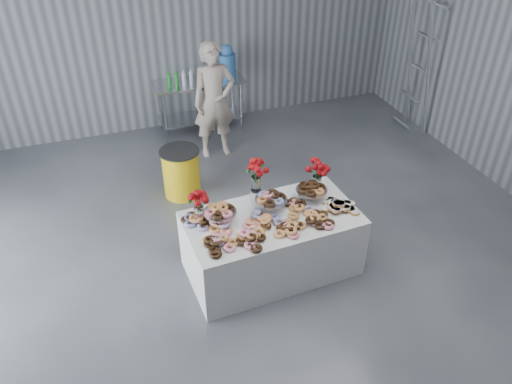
% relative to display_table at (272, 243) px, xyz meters
% --- Properties ---
extents(ground, '(9.00, 9.00, 0.00)m').
position_rel_display_table_xyz_m(ground, '(-0.24, -0.45, -0.38)').
color(ground, '#383B40').
rests_on(ground, ground).
extents(room_walls, '(8.04, 9.04, 4.02)m').
position_rel_display_table_xyz_m(room_walls, '(-0.51, -0.38, 2.26)').
color(room_walls, gray).
rests_on(room_walls, ground).
extents(display_table, '(1.95, 1.10, 0.75)m').
position_rel_display_table_xyz_m(display_table, '(0.00, 0.00, 0.00)').
color(display_table, white).
rests_on(display_table, ground).
extents(prep_table, '(1.50, 0.60, 0.90)m').
position_rel_display_table_xyz_m(prep_table, '(0.10, 3.65, 0.24)').
color(prep_table, silver).
rests_on(prep_table, ground).
extents(donut_mounds, '(1.84, 0.89, 0.09)m').
position_rel_display_table_xyz_m(donut_mounds, '(0.00, -0.05, 0.42)').
color(donut_mounds, '#DDA550').
rests_on(donut_mounds, display_table).
extents(cake_stand_left, '(0.36, 0.36, 0.17)m').
position_rel_display_table_xyz_m(cake_stand_left, '(-0.56, 0.12, 0.52)').
color(cake_stand_left, silver).
rests_on(cake_stand_left, display_table).
extents(cake_stand_mid, '(0.36, 0.36, 0.17)m').
position_rel_display_table_xyz_m(cake_stand_mid, '(0.04, 0.15, 0.52)').
color(cake_stand_mid, silver).
rests_on(cake_stand_mid, display_table).
extents(cake_stand_right, '(0.36, 0.36, 0.17)m').
position_rel_display_table_xyz_m(cake_stand_right, '(0.54, 0.18, 0.52)').
color(cake_stand_right, silver).
rests_on(cake_stand_right, display_table).
extents(danish_pile, '(0.48, 0.48, 0.11)m').
position_rel_display_table_xyz_m(danish_pile, '(0.76, -0.11, 0.43)').
color(danish_pile, silver).
rests_on(danish_pile, display_table).
extents(bouquet_left, '(0.26, 0.26, 0.42)m').
position_rel_display_table_xyz_m(bouquet_left, '(-0.76, 0.21, 0.67)').
color(bouquet_left, white).
rests_on(bouquet_left, display_table).
extents(bouquet_right, '(0.26, 0.26, 0.42)m').
position_rel_display_table_xyz_m(bouquet_right, '(0.68, 0.34, 0.67)').
color(bouquet_right, white).
rests_on(bouquet_right, display_table).
extents(bouquet_center, '(0.26, 0.26, 0.57)m').
position_rel_display_table_xyz_m(bouquet_center, '(-0.07, 0.35, 0.75)').
color(bouquet_center, silver).
rests_on(bouquet_center, display_table).
extents(water_jug, '(0.28, 0.28, 0.55)m').
position_rel_display_table_xyz_m(water_jug, '(0.60, 3.65, 0.77)').
color(water_jug, '#3B7CCB').
rests_on(water_jug, prep_table).
extents(drink_bottles, '(0.54, 0.08, 0.27)m').
position_rel_display_table_xyz_m(drink_bottles, '(-0.22, 3.55, 0.66)').
color(drink_bottles, '#268C33').
rests_on(drink_bottles, prep_table).
extents(person, '(0.66, 0.44, 1.80)m').
position_rel_display_table_xyz_m(person, '(0.13, 2.81, 0.53)').
color(person, '#CC8C93').
rests_on(person, ground).
extents(trash_barrel, '(0.55, 0.55, 0.71)m').
position_rel_display_table_xyz_m(trash_barrel, '(-0.64, 1.85, -0.02)').
color(trash_barrel, yellow).
rests_on(trash_barrel, ground).
extents(stepladder, '(0.57, 0.55, 2.24)m').
position_rel_display_table_xyz_m(stepladder, '(3.51, 2.49, 0.74)').
color(stepladder, silver).
rests_on(stepladder, ground).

